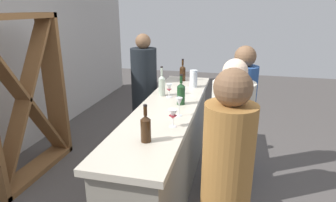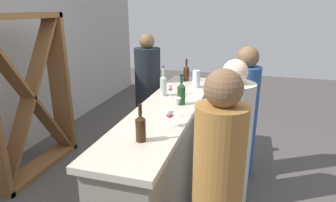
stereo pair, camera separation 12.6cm
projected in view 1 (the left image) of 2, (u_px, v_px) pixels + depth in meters
ground_plane at (168, 191)px, 3.10m from camera, size 12.00×12.00×0.00m
bar_counter at (168, 150)px, 2.94m from camera, size 2.51×0.55×0.97m
wine_rack at (24, 99)px, 3.18m from camera, size 1.19×0.28×1.83m
wine_bottle_leftmost_amber_brown at (146, 128)px, 2.02m from camera, size 0.07×0.07×0.28m
wine_bottle_second_left_olive_green at (181, 93)px, 2.81m from camera, size 0.08×0.08×0.30m
wine_bottle_center_clear_pale at (162, 85)px, 3.08m from camera, size 0.07×0.07×0.32m
wine_bottle_second_right_amber_brown at (183, 73)px, 3.72m from camera, size 0.08×0.08×0.29m
wine_glass_near_left at (173, 115)px, 2.28m from camera, size 0.08×0.08×0.15m
wine_glass_near_center at (179, 103)px, 2.50m from camera, size 0.06×0.06×0.17m
wine_glass_near_right at (169, 88)px, 3.04m from camera, size 0.07×0.07×0.15m
water_pitcher at (193, 79)px, 3.42m from camera, size 0.09×0.09×0.21m
person_left_guest at (225, 200)px, 1.79m from camera, size 0.39×0.39×1.58m
person_center_guest at (240, 116)px, 3.26m from camera, size 0.40×0.40×1.51m
person_right_guest at (230, 140)px, 2.78m from camera, size 0.43×0.43×1.46m
person_server_behind at (145, 99)px, 3.80m from camera, size 0.38×0.38×1.58m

